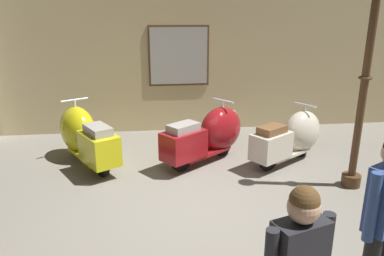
# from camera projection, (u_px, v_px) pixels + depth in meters

# --- Properties ---
(ground_plane) EXTENTS (60.00, 60.00, 0.00)m
(ground_plane) POSITION_uv_depth(u_px,v_px,m) (200.00, 217.00, 4.86)
(ground_plane) COLOR slate
(showroom_back_wall) EXTENTS (18.00, 0.63, 3.83)m
(showroom_back_wall) POSITION_uv_depth(u_px,v_px,m) (169.00, 42.00, 7.87)
(showroom_back_wall) COLOR #CCB784
(showroom_back_wall) RESTS_ON ground
(scooter_0) EXTENTS (1.31, 1.78, 1.08)m
(scooter_0) POSITION_uv_depth(u_px,v_px,m) (84.00, 136.00, 6.45)
(scooter_0) COLOR black
(scooter_0) RESTS_ON ground
(scooter_1) EXTENTS (1.67, 1.43, 1.05)m
(scooter_1) POSITION_uv_depth(u_px,v_px,m) (210.00, 134.00, 6.55)
(scooter_1) COLOR black
(scooter_1) RESTS_ON ground
(scooter_2) EXTENTS (1.60, 1.27, 0.99)m
(scooter_2) POSITION_uv_depth(u_px,v_px,m) (293.00, 136.00, 6.54)
(scooter_2) COLOR black
(scooter_2) RESTS_ON ground
(lamppost) EXTENTS (0.28, 0.28, 3.09)m
(lamppost) POSITION_uv_depth(u_px,v_px,m) (364.00, 87.00, 5.26)
(lamppost) COLOR #472D19
(lamppost) RESTS_ON ground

